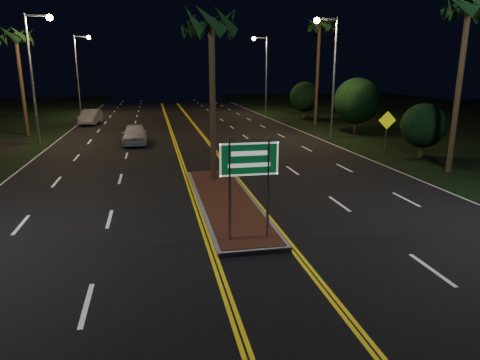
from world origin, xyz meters
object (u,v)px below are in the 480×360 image
object	(u,v)px
streetlight_right_mid	(330,64)
shrub_far	(305,97)
palm_median	(211,23)
palm_left_far	(15,36)
car_far	(91,116)
warning_sign	(387,126)
palm_right_far	(320,26)
streetlight_left_mid	(36,64)
streetlight_left_far	(80,66)
median_island	(226,201)
highway_sign	(249,169)
shrub_near	(423,125)
car_near	(135,133)
palm_right_near	(469,7)
streetlight_right_far	(263,66)
shrub_mid	(357,101)

from	to	relation	value
streetlight_right_mid	shrub_far	distance (m)	14.74
palm_median	palm_left_far	xyz separation A→B (m)	(-12.80, 17.50, 0.47)
car_far	warning_sign	size ratio (longest dim) A/B	1.82
palm_right_far	warning_sign	xyz separation A→B (m)	(-0.94, -14.62, -7.36)
palm_left_far	car_far	size ratio (longest dim) A/B	1.78
palm_median	warning_sign	size ratio (longest dim) A/B	3.05
streetlight_left_mid	shrub_far	xyz separation A→B (m)	(24.41, 12.00, -3.32)
streetlight_left_far	shrub_far	bearing A→B (deg)	-18.14
palm_right_far	streetlight_left_mid	bearing A→B (deg)	-165.63
car_far	warning_sign	bearing A→B (deg)	-37.26
streetlight_left_mid	car_far	distance (m)	12.32
median_island	highway_sign	bearing A→B (deg)	-90.00
palm_median	shrub_near	distance (m)	14.93
palm_left_far	car_near	distance (m)	12.46
highway_sign	palm_median	distance (m)	9.11
palm_right_far	car_far	xyz separation A→B (m)	(-21.54, 5.18, -8.32)
shrub_near	palm_right_far	bearing A→B (deg)	92.51
palm_right_near	palm_right_far	xyz separation A→B (m)	(0.30, 20.00, 0.93)
streetlight_left_mid	warning_sign	world-z (taller)	streetlight_left_mid
median_island	streetlight_right_mid	world-z (taller)	streetlight_right_mid
streetlight_left_mid	streetlight_right_far	distance (m)	27.83
streetlight_right_far	palm_right_far	world-z (taller)	palm_right_far
shrub_mid	car_near	bearing A→B (deg)	-174.81
shrub_far	car_near	world-z (taller)	shrub_far
palm_right_far	shrub_far	world-z (taller)	palm_right_far
shrub_near	streetlight_left_mid	bearing A→B (deg)	157.48
streetlight_left_mid	palm_right_near	xyz separation A→B (m)	(23.11, -14.00, 2.56)
highway_sign	car_near	world-z (taller)	highway_sign
streetlight_left_far	shrub_mid	size ratio (longest dim) A/B	1.95
streetlight_left_far	palm_right_near	bearing A→B (deg)	-55.79
palm_right_near	shrub_far	distance (m)	26.69
car_far	median_island	bearing A→B (deg)	-66.17
palm_left_far	palm_right_far	size ratio (longest dim) A/B	0.85
streetlight_left_mid	palm_median	bearing A→B (deg)	-51.83
streetlight_left_far	warning_sign	size ratio (longest dim) A/B	3.31
shrub_far	car_near	distance (m)	22.56
palm_median	palm_left_far	distance (m)	21.69
streetlight_right_far	palm_right_far	bearing A→B (deg)	-79.67
car_near	median_island	bearing A→B (deg)	-75.40
palm_left_far	car_near	size ratio (longest dim) A/B	1.76
palm_right_near	car_far	distance (m)	33.76
streetlight_right_mid	palm_right_near	distance (m)	12.41
palm_median	shrub_mid	xyz separation A→B (m)	(14.00, 13.50, -4.55)
shrub_near	streetlight_right_mid	bearing A→B (deg)	109.84
shrub_far	car_far	world-z (taller)	shrub_far
streetlight_right_far	car_far	xyz separation A→B (m)	(-19.35, -6.82, -4.83)
palm_right_near	shrub_near	distance (m)	7.50
median_island	highway_sign	xyz separation A→B (m)	(0.00, -4.20, 2.32)
palm_median	palm_right_far	distance (m)	23.40
highway_sign	palm_median	bearing A→B (deg)	90.00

